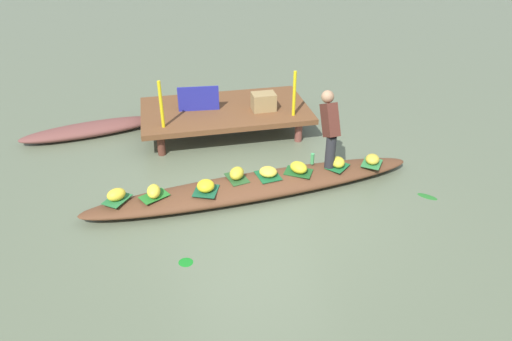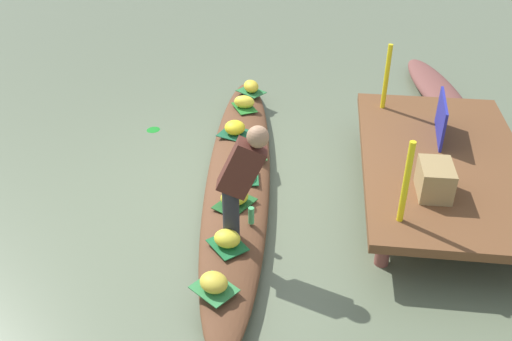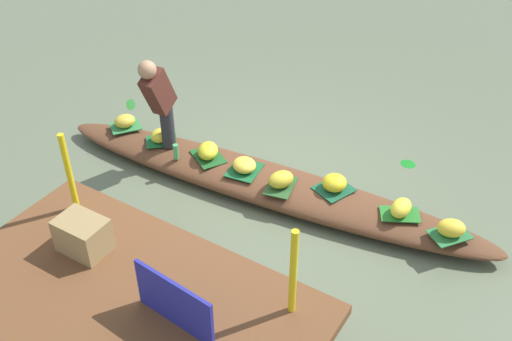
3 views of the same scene
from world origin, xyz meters
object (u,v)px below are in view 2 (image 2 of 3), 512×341
at_px(moored_boat, 439,92).
at_px(water_bottle, 251,215).
at_px(vendor_person, 241,177).
at_px(banana_bunch_2, 235,128).
at_px(banana_bunch_5, 214,282).
at_px(banana_bunch_7, 251,86).
at_px(market_banner, 441,118).
at_px(banana_bunch_3, 235,197).
at_px(banana_bunch_4, 249,149).
at_px(banana_bunch_0, 244,102).
at_px(produce_crate, 435,180).
at_px(banana_bunch_6, 241,173).
at_px(banana_bunch_1, 227,238).
at_px(vendor_boat, 239,177).

height_order(moored_boat, water_bottle, water_bottle).
xyz_separation_m(moored_boat, vendor_person, (3.93, -2.47, 0.82)).
bearing_deg(banana_bunch_2, banana_bunch_5, 4.97).
xyz_separation_m(banana_bunch_7, market_banner, (1.47, 2.42, 0.38)).
height_order(banana_bunch_3, banana_bunch_5, banana_bunch_3).
relative_size(banana_bunch_4, market_banner, 0.38).
height_order(banana_bunch_0, banana_bunch_2, same).
bearing_deg(banana_bunch_2, market_banner, 85.73).
height_order(banana_bunch_5, water_bottle, water_bottle).
relative_size(moored_boat, vendor_person, 2.15).
bearing_deg(produce_crate, banana_bunch_6, -100.99).
xyz_separation_m(moored_boat, banana_bunch_6, (2.91, -2.63, 0.21)).
relative_size(vendor_person, market_banner, 1.58).
xyz_separation_m(banana_bunch_1, banana_bunch_7, (-3.45, -0.22, 0.00)).
distance_m(moored_boat, banana_bunch_5, 5.35).
xyz_separation_m(moored_boat, produce_crate, (3.30, -0.61, 0.53)).
bearing_deg(vendor_boat, banana_bunch_5, -3.11).
xyz_separation_m(banana_bunch_3, banana_bunch_7, (-2.79, -0.18, 0.00)).
bearing_deg(banana_bunch_2, produce_crate, 58.05).
xyz_separation_m(banana_bunch_3, water_bottle, (0.30, 0.21, 0.00)).
bearing_deg(banana_bunch_0, water_bottle, 9.46).
relative_size(moored_boat, banana_bunch_4, 8.97).
bearing_deg(water_bottle, banana_bunch_4, -171.73).
relative_size(water_bottle, market_banner, 0.24).
distance_m(vendor_boat, market_banner, 2.46).
xyz_separation_m(banana_bunch_2, banana_bunch_5, (2.76, 0.24, -0.01)).
bearing_deg(banana_bunch_1, banana_bunch_0, -175.24).
bearing_deg(vendor_boat, banana_bunch_0, -179.99).
relative_size(banana_bunch_4, banana_bunch_7, 1.07).
distance_m(banana_bunch_6, vendor_person, 1.20).
bearing_deg(banana_bunch_3, moored_boat, 142.37).
bearing_deg(banana_bunch_6, banana_bunch_3, 0.48).
distance_m(moored_boat, banana_bunch_7, 2.88).
relative_size(banana_bunch_3, banana_bunch_4, 1.03).
relative_size(banana_bunch_5, banana_bunch_7, 0.94).
height_order(banana_bunch_5, produce_crate, produce_crate).
bearing_deg(banana_bunch_6, banana_bunch_0, -173.28).
xyz_separation_m(banana_bunch_7, water_bottle, (3.08, 0.40, 0.00)).
bearing_deg(banana_bunch_3, banana_bunch_5, 0.57).
relative_size(moored_boat, banana_bunch_7, 9.56).
bearing_deg(banana_bunch_0, vendor_boat, 5.39).
height_order(banana_bunch_5, market_banner, market_banner).
xyz_separation_m(vendor_boat, banana_bunch_3, (0.71, 0.07, 0.21)).
distance_m(banana_bunch_3, banana_bunch_6, 0.50).
relative_size(vendor_boat, market_banner, 6.88).
relative_size(banana_bunch_3, water_bottle, 1.62).
height_order(banana_bunch_7, produce_crate, produce_crate).
bearing_deg(banana_bunch_5, banana_bunch_3, -179.43).
relative_size(banana_bunch_1, banana_bunch_6, 0.91).
xyz_separation_m(banana_bunch_0, banana_bunch_1, (2.93, 0.24, -0.01)).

